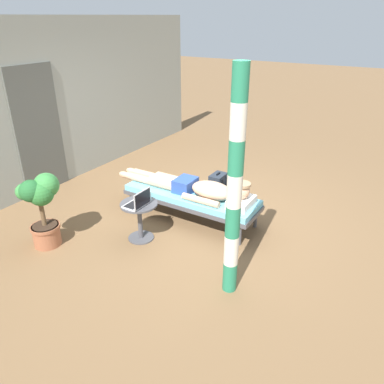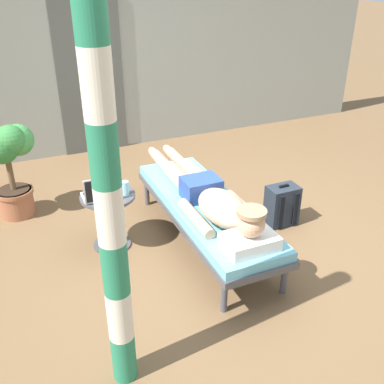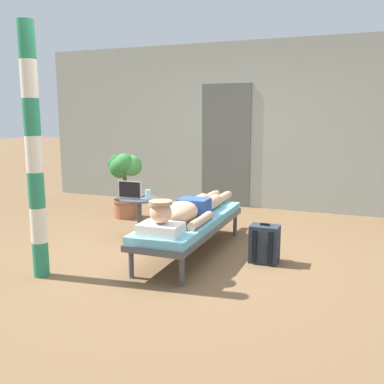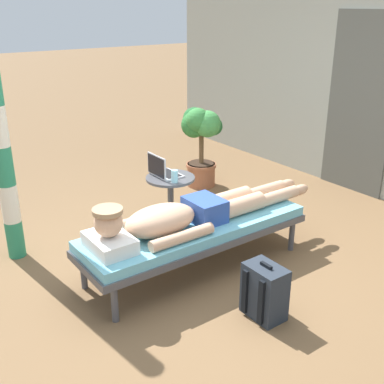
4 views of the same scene
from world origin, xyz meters
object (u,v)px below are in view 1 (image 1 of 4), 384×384
Objects in this scene: side_table at (140,215)px; backpack at (218,186)px; drink_glass at (149,195)px; person_reclining at (197,188)px; porch_post at (234,191)px; laptop at (139,202)px; potted_plant at (41,200)px; lounge_chair at (191,197)px.

side_table is 1.23× the size of backpack.
drink_glass is at bearing 170.94° from backpack.
person_reclining is 0.74m from drink_glass.
porch_post reaches higher than person_reclining.
person_reclining is 7.00× the size of laptop.
drink_glass reaches higher than backpack.
potted_plant reaches higher than side_table.
side_table is 0.24m from laptop.
potted_plant is at bearing 141.65° from lounge_chair.
person_reclining reaches higher than lounge_chair.
backpack is (0.83, 0.00, -0.15)m from lounge_chair.
person_reclining is 5.12× the size of backpack.
porch_post reaches higher than side_table.
porch_post is (0.44, -2.38, 0.53)m from potted_plant.
side_table is 4.29× the size of drink_glass.
potted_plant is 2.47m from porch_post.
side_table is at bearing 160.15° from lounge_chair.
person_reclining is 0.92× the size of porch_post.
lounge_chair is 0.20m from person_reclining.
porch_post is (-1.10, -1.06, 0.66)m from person_reclining.
laptop reaches higher than side_table.
laptop reaches higher than person_reclining.
drink_glass is at bearing -47.87° from potted_plant.
lounge_chair is at bearing -15.46° from laptop.
backpack is at bearing -7.90° from laptop.
drink_glass is 1.55m from backpack.
drink_glass is 0.05× the size of porch_post.
potted_plant is 0.42× the size of porch_post.
potted_plant reaches higher than drink_glass.
lounge_chair is 0.84m from backpack.
drink_glass is 0.12× the size of potted_plant.
person_reclining is 4.15× the size of side_table.
porch_post is at bearing -99.49° from laptop.
side_table reaches higher than backpack.
person_reclining is at bearing -90.00° from lounge_chair.
backpack is at bearing -27.11° from potted_plant.
person_reclining is at bearing -172.60° from backpack.
laptop is (-0.06, -0.05, 0.23)m from side_table.
laptop reaches higher than drink_glass.
side_table is 0.22× the size of porch_post.
lounge_chair is 2.02× the size of potted_plant.
laptop is 0.73× the size of backpack.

